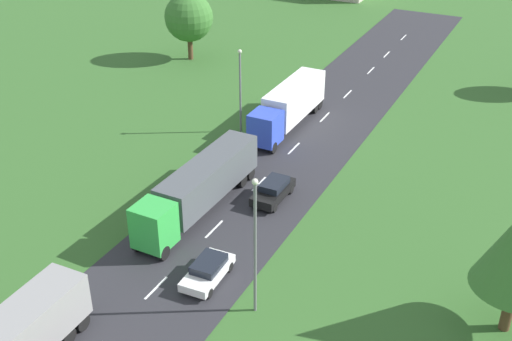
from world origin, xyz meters
The scene contains 9 objects.
road centered at (0.00, 24.50, 0.03)m, with size 10.00×140.00×0.06m, color #2B2B30.
lane_marking_centre centered at (0.00, 21.38, 0.07)m, with size 0.16×122.22×0.01m.
truck_second centered at (-2.15, 33.49, 2.11)m, with size 2.73×13.49×3.51m.
truck_third centered at (-2.33, 49.79, 2.20)m, with size 2.52×12.01×3.78m.
car_third centered at (2.48, 26.69, 0.80)m, with size 2.07×4.24×1.40m.
car_fourth centered at (2.00, 37.26, 0.86)m, with size 1.90×4.34×1.52m.
lamppost_second centered at (6.37, 25.55, 4.98)m, with size 0.36×0.36×8.98m.
lamppost_third centered at (-5.84, 46.84, 4.40)m, with size 0.36×0.36×7.85m.
tree_oak centered at (-20.51, 61.82, 5.03)m, with size 5.63×5.63×7.87m.
Camera 1 is at (19.64, -0.75, 25.88)m, focal length 45.35 mm.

